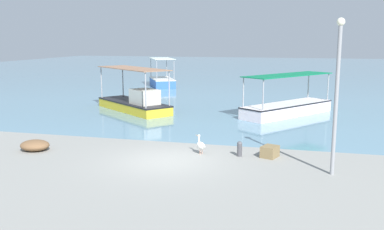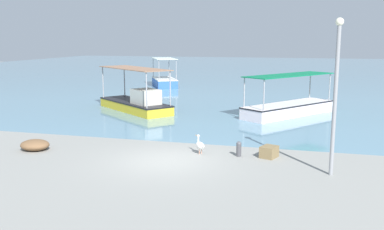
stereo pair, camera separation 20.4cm
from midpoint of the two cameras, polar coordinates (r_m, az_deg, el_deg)
name	(u,v)px [view 1 (the left image)]	position (r m, az deg, el deg)	size (l,w,h in m)	color
ground	(167,161)	(16.96, -3.70, -6.12)	(120.00, 120.00, 0.00)	gray
harbor_water	(267,71)	(63.83, 9.91, 5.77)	(110.00, 90.00, 0.00)	#628EA5
fishing_boat_far_right	(287,107)	(27.42, 12.38, 1.10)	(5.54, 6.67, 2.55)	white
fishing_boat_far_left	(162,81)	(42.89, -4.15, 4.58)	(3.90, 5.08, 2.81)	blue
fishing_boat_near_right	(136,102)	(28.43, -7.74, 1.75)	(6.35, 5.59, 2.83)	gold
pelican	(201,145)	(17.81, 0.84, -4.05)	(0.63, 0.67, 0.80)	#E0997A
lamp_post	(337,88)	(15.44, 18.40, 3.41)	(0.28, 0.28, 5.44)	gray
mooring_bollard	(240,148)	(17.58, 6.03, -4.43)	(0.22, 0.22, 0.63)	#47474C
net_pile	(35,145)	(19.62, -20.50, -3.81)	(1.27, 1.08, 0.46)	brown
cargo_crate	(270,152)	(17.64, 10.01, -4.83)	(0.70, 0.57, 0.47)	olive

